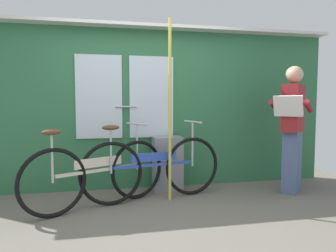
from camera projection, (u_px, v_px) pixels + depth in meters
The scene contains 7 objects.
ground_plane at pixel (156, 223), 3.06m from camera, with size 6.43×4.16×0.04m, color #666056.
train_door_wall at pixel (140, 105), 4.22m from camera, with size 5.43×0.28×2.20m.
bicycle_near_door at pixel (98, 174), 3.43m from camera, with size 1.57×0.85×0.93m.
bicycle_leaning_behind at pixel (153, 168), 3.71m from camera, with size 1.75×0.53×0.95m.
passenger_reading_newspaper at pixel (293, 127), 3.98m from camera, with size 0.61×0.60×1.64m.
trash_bin_by_wall at pixel (167, 163), 4.14m from camera, with size 0.38×0.28×0.72m, color gray.
handrail_pole at pixel (170, 111), 3.66m from camera, with size 0.04×0.04×2.16m, color #C6C14C.
Camera 1 is at (-0.48, -2.95, 1.17)m, focal length 32.94 mm.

